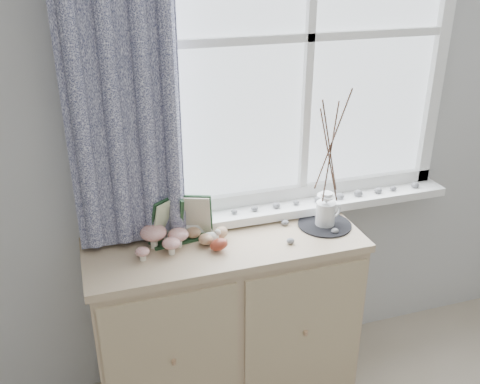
{
  "coord_description": "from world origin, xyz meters",
  "views": [
    {
      "loc": [
        -0.7,
        -0.16,
        2.01
      ],
      "look_at": [
        -0.1,
        1.7,
        1.1
      ],
      "focal_mm": 40.0,
      "sensor_mm": 36.0,
      "label": 1
    }
  ],
  "objects_px": {
    "sideboard": "(227,322)",
    "botanical_book": "(182,220)",
    "twig_pitcher": "(331,147)",
    "toadstool_cluster": "(162,237)"
  },
  "relations": [
    {
      "from": "botanical_book",
      "to": "twig_pitcher",
      "type": "xyz_separation_m",
      "value": [
        0.64,
        -0.05,
        0.27
      ]
    },
    {
      "from": "twig_pitcher",
      "to": "toadstool_cluster",
      "type": "bearing_deg",
      "value": 164.48
    },
    {
      "from": "sideboard",
      "to": "botanical_book",
      "type": "relative_size",
      "value": 3.97
    },
    {
      "from": "sideboard",
      "to": "botanical_book",
      "type": "height_order",
      "value": "botanical_book"
    },
    {
      "from": "botanical_book",
      "to": "toadstool_cluster",
      "type": "height_order",
      "value": "botanical_book"
    },
    {
      "from": "sideboard",
      "to": "twig_pitcher",
      "type": "distance_m",
      "value": 0.93
    },
    {
      "from": "botanical_book",
      "to": "toadstool_cluster",
      "type": "distance_m",
      "value": 0.11
    },
    {
      "from": "toadstool_cluster",
      "to": "twig_pitcher",
      "type": "relative_size",
      "value": 0.35
    },
    {
      "from": "sideboard",
      "to": "twig_pitcher",
      "type": "height_order",
      "value": "twig_pitcher"
    },
    {
      "from": "botanical_book",
      "to": "twig_pitcher",
      "type": "relative_size",
      "value": 0.46
    }
  ]
}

